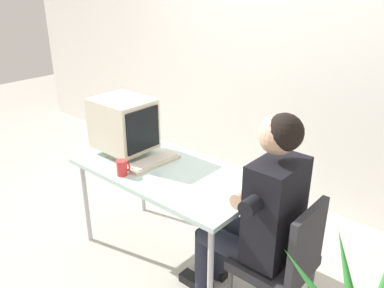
# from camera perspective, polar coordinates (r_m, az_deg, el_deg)

# --- Properties ---
(ground_plane) EXTENTS (12.00, 12.00, 0.00)m
(ground_plane) POSITION_cam_1_polar(r_m,az_deg,el_deg) (3.11, -3.12, -15.52)
(ground_plane) COLOR #B2ADA3
(wall_back) EXTENTS (8.00, 0.10, 3.00)m
(wall_back) POSITION_cam_1_polar(r_m,az_deg,el_deg) (3.46, 17.04, 14.81)
(wall_back) COLOR silver
(wall_back) RESTS_ON ground_plane
(desk) EXTENTS (1.33, 0.70, 0.72)m
(desk) POSITION_cam_1_polar(r_m,az_deg,el_deg) (2.75, -3.42, -4.67)
(desk) COLOR #B7B7BC
(desk) RESTS_ON ground_plane
(crt_monitor) EXTENTS (0.42, 0.35, 0.42)m
(crt_monitor) POSITION_cam_1_polar(r_m,az_deg,el_deg) (2.92, -9.80, 2.83)
(crt_monitor) COLOR beige
(crt_monitor) RESTS_ON desk
(keyboard) EXTENTS (0.18, 0.41, 0.03)m
(keyboard) POSITION_cam_1_polar(r_m,az_deg,el_deg) (2.81, -5.66, -2.56)
(keyboard) COLOR beige
(keyboard) RESTS_ON desk
(office_chair) EXTENTS (0.41, 0.41, 0.85)m
(office_chair) POSITION_cam_1_polar(r_m,az_deg,el_deg) (2.37, 13.06, -15.79)
(office_chair) COLOR #4C4C51
(office_chair) RESTS_ON ground_plane
(person_seated) EXTENTS (0.72, 0.55, 1.32)m
(person_seated) POSITION_cam_1_polar(r_m,az_deg,el_deg) (2.30, 9.50, -9.47)
(person_seated) COLOR black
(person_seated) RESTS_ON ground_plane
(desk_mug) EXTENTS (0.07, 0.08, 0.10)m
(desk_mug) POSITION_cam_1_polar(r_m,az_deg,el_deg) (2.67, -9.98, -3.36)
(desk_mug) COLOR red
(desk_mug) RESTS_ON desk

